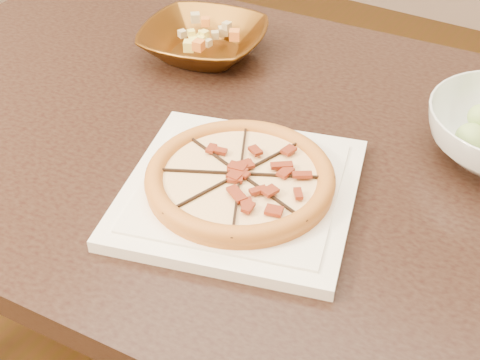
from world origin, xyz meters
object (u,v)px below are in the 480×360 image
(dining_table, at_px, (240,183))
(pizza, at_px, (240,178))
(bronze_bowl, at_px, (204,42))
(plate, at_px, (240,191))

(dining_table, distance_m, pizza, 0.21)
(dining_table, height_order, pizza, pizza)
(pizza, height_order, bronze_bowl, bronze_bowl)
(pizza, bearing_deg, plate, -25.54)
(dining_table, relative_size, plate, 3.68)
(pizza, xyz_separation_m, bronze_bowl, (-0.27, 0.31, -0.01))
(plate, bearing_deg, pizza, 154.46)
(dining_table, bearing_deg, plate, -58.37)
(plate, height_order, bronze_bowl, bronze_bowl)
(plate, distance_m, pizza, 0.02)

